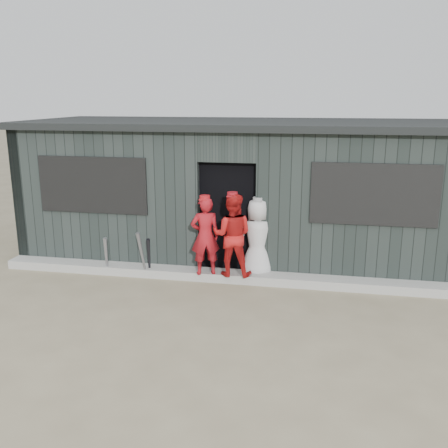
% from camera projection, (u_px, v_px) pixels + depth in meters
% --- Properties ---
extents(ground, '(80.00, 80.00, 0.00)m').
position_uv_depth(ground, '(199.00, 326.00, 6.86)').
color(ground, '#776B52').
rests_on(ground, ground).
extents(curb, '(8.00, 0.36, 0.15)m').
position_uv_depth(curb, '(224.00, 276.00, 8.57)').
color(curb, '#979792').
rests_on(curb, ground).
extents(bat_left, '(0.13, 0.20, 0.70)m').
position_uv_depth(bat_left, '(106.00, 256.00, 8.75)').
color(bat_left, gray).
rests_on(bat_left, ground).
extents(bat_mid, '(0.16, 0.25, 0.85)m').
position_uv_depth(bat_mid, '(142.00, 255.00, 8.55)').
color(bat_mid, slate).
rests_on(bat_mid, ground).
extents(bat_right, '(0.15, 0.30, 0.73)m').
position_uv_depth(bat_right, '(149.00, 257.00, 8.63)').
color(bat_right, black).
rests_on(bat_right, ground).
extents(player_red_left, '(0.56, 0.47, 1.33)m').
position_uv_depth(player_red_left, '(205.00, 236.00, 8.30)').
color(player_red_left, maroon).
rests_on(player_red_left, curb).
extents(player_red_right, '(0.69, 0.55, 1.39)m').
position_uv_depth(player_red_right, '(232.00, 235.00, 8.24)').
color(player_red_right, red).
rests_on(player_red_right, curb).
extents(player_grey_back, '(0.77, 0.58, 1.41)m').
position_uv_depth(player_grey_back, '(257.00, 239.00, 8.52)').
color(player_grey_back, silver).
rests_on(player_grey_back, ground).
extents(dugout, '(8.30, 3.30, 2.62)m').
position_uv_depth(dugout, '(240.00, 189.00, 9.87)').
color(dugout, black).
rests_on(dugout, ground).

